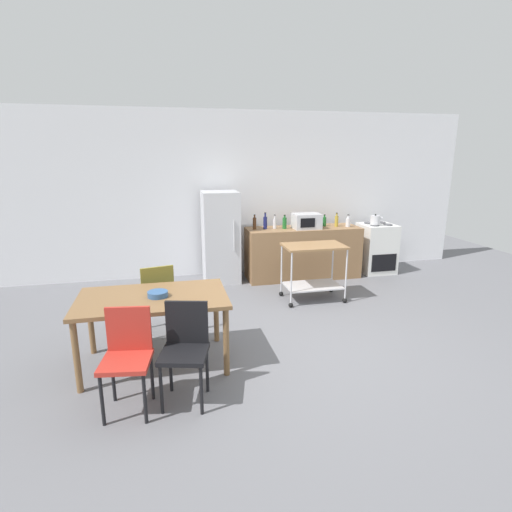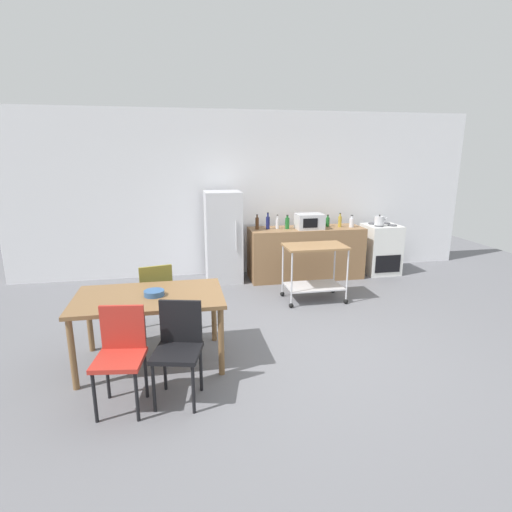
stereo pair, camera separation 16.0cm
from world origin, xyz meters
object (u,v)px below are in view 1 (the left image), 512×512
object	(u,v)px
bottle_sesame_oil	(285,223)
chair_black	(185,345)
kettle	(375,220)
bottle_wine	(265,222)
bottle_soy_sauce	(275,223)
stove_oven	(376,248)
dining_table	(153,304)
bottle_hot_sauce	(324,221)
bottle_sparkling_water	(336,221)
chair_red	(127,353)
kitchen_cart	(313,263)
microwave	(307,221)
fruit_bowl	(158,294)
chair_olive	(156,294)
refrigerator	(221,237)
bottle_vinegar	(348,222)
bottle_soda	(255,223)

from	to	relation	value
bottle_sesame_oil	chair_black	bearing A→B (deg)	-119.94
kettle	bottle_sesame_oil	bearing A→B (deg)	177.87
bottle_wine	bottle_soy_sauce	size ratio (longest dim) A/B	1.19
stove_oven	bottle_wine	xyz separation A→B (m)	(-2.14, 0.01, 0.56)
dining_table	bottle_soy_sauce	distance (m)	3.33
chair_black	bottle_sesame_oil	bearing A→B (deg)	74.37
stove_oven	kettle	bearing A→B (deg)	-140.33
bottle_hot_sauce	bottle_sparkling_water	distance (m)	0.21
bottle_soy_sauce	bottle_wine	bearing A→B (deg)	-178.20
chair_red	kitchen_cart	distance (m)	3.33
kettle	chair_red	bearing A→B (deg)	-141.31
dining_table	microwave	distance (m)	3.59
dining_table	kettle	size ratio (longest dim) A/B	6.26
stove_oven	microwave	size ratio (longest dim) A/B	2.00
chair_red	bottle_sesame_oil	world-z (taller)	bottle_sesame_oil
bottle_sesame_oil	fruit_bowl	size ratio (longest dim) A/B	1.17
stove_oven	bottle_sparkling_water	world-z (taller)	bottle_sparkling_water
bottle_hot_sauce	kitchen_cart	bearing A→B (deg)	-118.24
dining_table	bottle_wine	xyz separation A→B (m)	(1.84, 2.63, 0.34)
chair_black	bottle_hot_sauce	size ratio (longest dim) A/B	4.26
bottle_hot_sauce	kettle	xyz separation A→B (m)	(0.92, -0.15, 0.02)
dining_table	chair_black	size ratio (longest dim) A/B	1.69
chair_olive	bottle_soy_sauce	world-z (taller)	bottle_soy_sauce
refrigerator	bottle_sparkling_water	distance (m)	2.08
bottle_wine	microwave	xyz separation A→B (m)	(0.70, -0.12, 0.01)
chair_olive	microwave	distance (m)	3.14
refrigerator	bottle_vinegar	xyz separation A→B (m)	(2.25, -0.18, 0.21)
microwave	bottle_vinegar	size ratio (longest dim) A/B	2.13
chair_red	bottle_sparkling_water	xyz separation A→B (m)	(3.34, 3.32, 0.48)
chair_black	bottle_soda	size ratio (longest dim) A/B	3.50
chair_black	bottle_hot_sauce	xyz separation A→B (m)	(2.66, 3.37, 0.47)
stove_oven	chair_red	bearing A→B (deg)	-141.28
chair_black	kitchen_cart	bearing A→B (deg)	61.44
kitchen_cart	bottle_vinegar	world-z (taller)	bottle_vinegar
chair_red	bottle_sesame_oil	xyz separation A→B (m)	(2.38, 3.32, 0.48)
bottle_hot_sauce	chair_red	bearing A→B (deg)	-132.75
chair_olive	fruit_bowl	distance (m)	0.79
chair_black	chair_red	size ratio (longest dim) A/B	1.00
bottle_sesame_oil	bottle_sparkling_water	world-z (taller)	bottle_sparkling_water
bottle_wine	dining_table	bearing A→B (deg)	-124.98
dining_table	bottle_sesame_oil	xyz separation A→B (m)	(2.17, 2.58, 0.33)
refrigerator	bottle_wine	world-z (taller)	refrigerator
bottle_wine	bottle_sesame_oil	distance (m)	0.34
kitchen_cart	bottle_sesame_oil	bearing A→B (deg)	96.09
stove_oven	bottle_soy_sauce	world-z (taller)	bottle_soy_sauce
kitchen_cart	bottle_vinegar	size ratio (longest dim) A/B	4.22
bottle_sesame_oil	dining_table	bearing A→B (deg)	-130.06
chair_red	microwave	bearing A→B (deg)	57.99
bottle_sesame_oil	bottle_hot_sauce	size ratio (longest dim) A/B	1.15
chair_olive	bottle_sparkling_water	xyz separation A→B (m)	(3.12, 1.86, 0.48)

